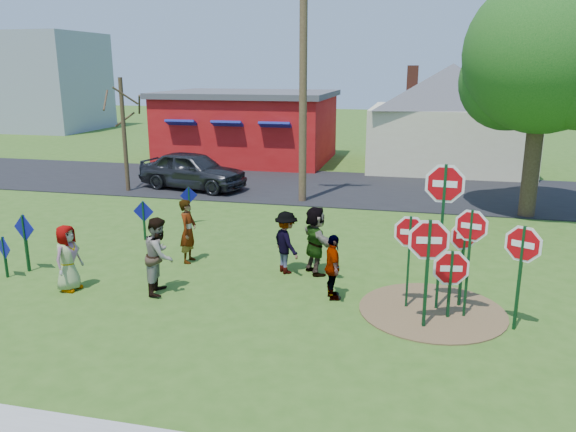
# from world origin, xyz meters

# --- Properties ---
(ground) EXTENTS (120.00, 120.00, 0.00)m
(ground) POSITION_xyz_m (0.00, 0.00, 0.00)
(ground) COLOR #335A19
(ground) RESTS_ON ground
(road) EXTENTS (120.00, 7.50, 0.04)m
(road) POSITION_xyz_m (0.00, 11.50, 0.02)
(road) COLOR black
(road) RESTS_ON ground
(dirt_patch) EXTENTS (3.20, 3.20, 0.03)m
(dirt_patch) POSITION_xyz_m (4.50, -1.00, 0.01)
(dirt_patch) COLOR brown
(dirt_patch) RESTS_ON ground
(red_building) EXTENTS (9.40, 7.69, 3.90)m
(red_building) POSITION_xyz_m (-5.50, 17.99, 1.97)
(red_building) COLOR #A31011
(red_building) RESTS_ON ground
(cream_house) EXTENTS (9.40, 9.40, 6.50)m
(cream_house) POSITION_xyz_m (5.50, 18.00, 2.92)
(cream_house) COLOR beige
(cream_house) RESTS_ON ground
(distant_building) EXTENTS (10.00, 8.00, 8.00)m
(distant_building) POSITION_xyz_m (-28.00, 30.00, 4.00)
(distant_building) COLOR #8C939E
(distant_building) RESTS_ON ground
(stop_sign_a) EXTENTS (1.13, 0.21, 2.46)m
(stop_sign_a) POSITION_xyz_m (4.31, -1.84, 1.69)
(stop_sign_a) COLOR #103B1C
(stop_sign_a) RESTS_ON ground
(stop_sign_b) EXTENTS (1.13, 0.10, 3.41)m
(stop_sign_b) POSITION_xyz_m (4.58, -0.85, 2.50)
(stop_sign_b) COLOR #103B1C
(stop_sign_b) RESTS_ON ground
(stop_sign_c) EXTENTS (0.89, 0.29, 2.51)m
(stop_sign_c) POSITION_xyz_m (5.16, -1.15, 1.77)
(stop_sign_c) COLOR #103B1C
(stop_sign_c) RESTS_ON ground
(stop_sign_d) EXTENTS (0.83, 0.43, 2.13)m
(stop_sign_d) POSITION_xyz_m (5.09, -0.59, 1.52)
(stop_sign_d) COLOR #103B1C
(stop_sign_d) RESTS_ON ground
(stop_sign_e) EXTENTS (1.03, 0.20, 1.66)m
(stop_sign_e) POSITION_xyz_m (4.81, -1.28, 1.05)
(stop_sign_e) COLOR #103B1C
(stop_sign_e) RESTS_ON ground
(stop_sign_f) EXTENTS (0.90, 0.50, 2.34)m
(stop_sign_f) POSITION_xyz_m (6.13, -1.52, 1.66)
(stop_sign_f) COLOR #103B1C
(stop_sign_f) RESTS_ON ground
(stop_sign_g) EXTENTS (0.95, 0.06, 2.24)m
(stop_sign_g) POSITION_xyz_m (3.93, -0.92, 1.56)
(stop_sign_g) COLOR #103B1C
(stop_sign_g) RESTS_ON ground
(blue_diamond_a) EXTENTS (0.57, 0.26, 1.10)m
(blue_diamond_a) POSITION_xyz_m (-6.07, -1.35, 0.67)
(blue_diamond_a) COLOR #103B1C
(blue_diamond_a) RESTS_ON ground
(blue_diamond_b) EXTENTS (0.71, 0.19, 1.55)m
(blue_diamond_b) POSITION_xyz_m (-5.83, -0.82, 0.97)
(blue_diamond_b) COLOR #103B1C
(blue_diamond_b) RESTS_ON ground
(blue_diamond_c) EXTENTS (0.67, 0.06, 1.25)m
(blue_diamond_c) POSITION_xyz_m (-4.15, 2.43, 0.77)
(blue_diamond_c) COLOR #103B1C
(blue_diamond_c) RESTS_ON ground
(blue_diamond_d) EXTENTS (0.53, 0.29, 1.30)m
(blue_diamond_d) POSITION_xyz_m (-3.50, 4.46, 0.81)
(blue_diamond_d) COLOR #103B1C
(blue_diamond_d) RESTS_ON ground
(person_a) EXTENTS (0.61, 0.85, 1.62)m
(person_a) POSITION_xyz_m (-4.00, -1.71, 0.81)
(person_a) COLOR #374887
(person_a) RESTS_ON ground
(person_b) EXTENTS (0.44, 0.66, 1.76)m
(person_b) POSITION_xyz_m (-2.00, 0.84, 0.88)
(person_b) COLOR #1D6B57
(person_b) RESTS_ON ground
(person_c) EXTENTS (0.86, 1.02, 1.85)m
(person_c) POSITION_xyz_m (-1.80, -1.34, 0.92)
(person_c) COLOR brown
(person_c) RESTS_ON ground
(person_d) EXTENTS (1.15, 1.20, 1.64)m
(person_d) POSITION_xyz_m (0.81, 0.63, 0.82)
(person_d) COLOR #36363B
(person_d) RESTS_ON ground
(person_e) EXTENTS (0.67, 0.98, 1.54)m
(person_e) POSITION_xyz_m (2.25, -0.81, 0.77)
(person_e) COLOR #512F5A
(person_e) RESTS_ON ground
(person_f) EXTENTS (1.39, 1.66, 1.79)m
(person_f) POSITION_xyz_m (1.55, 0.75, 0.90)
(person_f) COLOR #255532
(person_f) RESTS_ON ground
(suv) EXTENTS (5.11, 2.90, 1.64)m
(suv) POSITION_xyz_m (-5.56, 9.76, 0.86)
(suv) COLOR #313137
(suv) RESTS_ON road
(utility_pole) EXTENTS (2.33, 0.62, 9.65)m
(utility_pole) POSITION_xyz_m (-0.41, 8.58, 5.08)
(utility_pole) COLOR #4C3823
(utility_pole) RESTS_ON ground
(leafy_tree) EXTENTS (5.84, 5.32, 8.29)m
(leafy_tree) POSITION_xyz_m (8.05, 8.16, 5.34)
(leafy_tree) COLOR #382819
(leafy_tree) RESTS_ON ground
(bare_tree_west) EXTENTS (1.80, 1.80, 4.81)m
(bare_tree_west) POSITION_xyz_m (-8.15, 8.73, 3.11)
(bare_tree_west) COLOR #382819
(bare_tree_west) RESTS_ON ground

